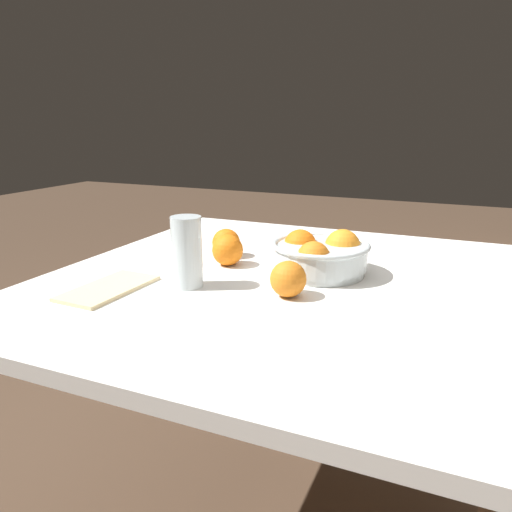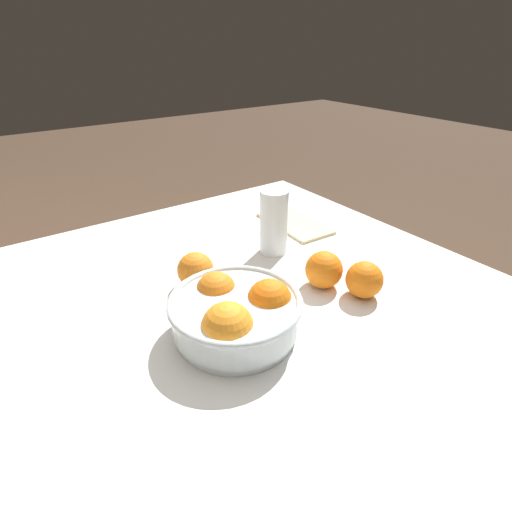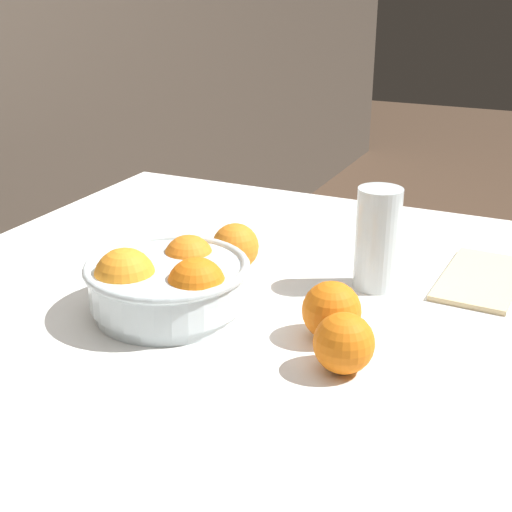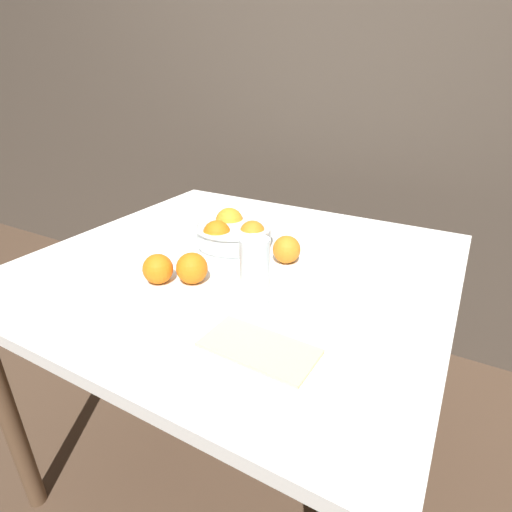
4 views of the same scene
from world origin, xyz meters
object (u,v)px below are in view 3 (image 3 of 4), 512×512
(fruit_bowl, at_px, (168,282))
(orange_loose_front, at_px, (344,343))
(juice_glass, at_px, (377,242))
(orange_loose_aside, at_px, (235,247))
(orange_loose_near_bowl, at_px, (332,311))

(fruit_bowl, height_order, orange_loose_front, fruit_bowl)
(juice_glass, xyz_separation_m, orange_loose_front, (-0.25, -0.03, -0.03))
(orange_loose_aside, bearing_deg, orange_loose_near_bowl, -125.32)
(juice_glass, distance_m, orange_loose_near_bowl, 0.18)
(orange_loose_near_bowl, bearing_deg, orange_loose_aside, 54.68)
(fruit_bowl, xyz_separation_m, orange_loose_front, (-0.05, -0.27, -0.01))
(juice_glass, xyz_separation_m, orange_loose_aside, (-0.03, 0.22, -0.03))
(orange_loose_front, bearing_deg, orange_loose_aside, 48.74)
(orange_loose_near_bowl, xyz_separation_m, orange_loose_aside, (0.15, 0.21, -0.00))
(juice_glass, distance_m, orange_loose_aside, 0.22)
(juice_glass, xyz_separation_m, orange_loose_near_bowl, (-0.18, 0.01, -0.03))
(orange_loose_aside, bearing_deg, fruit_bowl, 175.15)
(orange_loose_near_bowl, bearing_deg, orange_loose_front, -150.49)
(fruit_bowl, relative_size, orange_loose_aside, 3.04)
(orange_loose_near_bowl, bearing_deg, fruit_bowl, 96.47)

